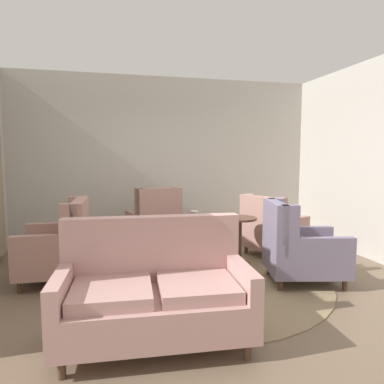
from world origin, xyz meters
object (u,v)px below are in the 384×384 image
object	(u,v)px
armchair_near_window	(298,249)
armchair_beside_settee	(60,246)
coffee_table	(193,246)
armchair_foreground_right	(271,229)
settee	(155,294)
porcelain_vase	(194,228)
side_table	(239,237)
armchair_far_left	(155,223)

from	to	relation	value
armchair_near_window	armchair_beside_settee	size ratio (longest dim) A/B	1.02
coffee_table	armchair_foreground_right	world-z (taller)	armchair_foreground_right
settee	porcelain_vase	bearing A→B (deg)	68.16
settee	armchair_foreground_right	distance (m)	3.01
side_table	armchair_far_left	bearing A→B (deg)	132.29
armchair_near_window	armchair_far_left	xyz separation A→B (m)	(-1.51, 1.97, 0.02)
porcelain_vase	armchair_far_left	bearing A→B (deg)	101.99
settee	armchair_far_left	size ratio (longest dim) A/B	1.53
armchair_far_left	side_table	size ratio (longest dim) A/B	1.51
armchair_far_left	coffee_table	bearing A→B (deg)	87.86
porcelain_vase	armchair_foreground_right	bearing A→B (deg)	25.17
porcelain_vase	armchair_far_left	world-z (taller)	armchair_far_left
coffee_table	porcelain_vase	bearing A→B (deg)	0.59
porcelain_vase	armchair_near_window	xyz separation A→B (m)	(1.19, -0.50, -0.21)
settee	armchair_foreground_right	xyz separation A→B (m)	(2.11, 2.14, -0.00)
coffee_table	settee	world-z (taller)	settee
coffee_table	porcelain_vase	distance (m)	0.24
armchair_foreground_right	coffee_table	bearing A→B (deg)	93.10
coffee_table	porcelain_vase	size ratio (longest dim) A/B	2.56
armchair_near_window	side_table	size ratio (longest dim) A/B	1.50
porcelain_vase	armchair_foreground_right	xyz separation A→B (m)	(1.40, 0.66, -0.22)
coffee_table	side_table	xyz separation A→B (m)	(0.76, 0.31, 0.01)
armchair_foreground_right	side_table	xyz separation A→B (m)	(-0.66, -0.34, -0.00)
armchair_far_left	armchair_foreground_right	distance (m)	1.90
armchair_beside_settee	side_table	xyz separation A→B (m)	(2.41, 0.04, -0.02)
armchair_near_window	porcelain_vase	bearing A→B (deg)	79.86
settee	side_table	world-z (taller)	settee
coffee_table	armchair_beside_settee	xyz separation A→B (m)	(-1.65, 0.28, 0.03)
armchair_far_left	armchair_beside_settee	size ratio (longest dim) A/B	1.03
armchair_near_window	side_table	xyz separation A→B (m)	(-0.45, 0.82, -0.01)
porcelain_vase	armchair_beside_settee	bearing A→B (deg)	170.55
settee	armchair_far_left	bearing A→B (deg)	86.16
armchair_foreground_right	side_table	world-z (taller)	armchair_foreground_right
porcelain_vase	settee	size ratio (longest dim) A/B	0.24
porcelain_vase	armchair_beside_settee	distance (m)	1.70
armchair_beside_settee	armchair_near_window	bearing A→B (deg)	76.94
armchair_near_window	armchair_foreground_right	xyz separation A→B (m)	(0.20, 1.16, -0.01)
armchair_foreground_right	armchair_near_window	bearing A→B (deg)	148.24
armchair_foreground_right	side_table	size ratio (longest dim) A/B	1.46
armchair_beside_settee	armchair_far_left	bearing A→B (deg)	133.59
armchair_far_left	armchair_foreground_right	bearing A→B (deg)	141.19
armchair_near_window	side_table	bearing A→B (deg)	41.74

